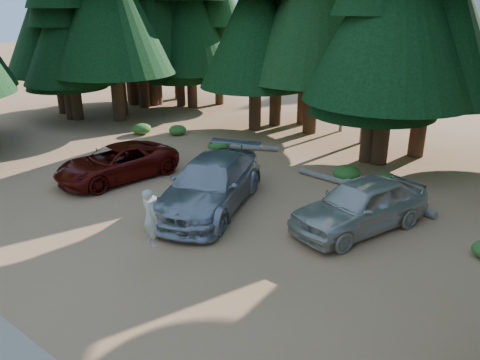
# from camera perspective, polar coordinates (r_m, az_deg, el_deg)

# --- Properties ---
(ground) EXTENTS (160.00, 160.00, 0.00)m
(ground) POSITION_cam_1_polar(r_m,az_deg,el_deg) (15.33, -11.58, -7.07)
(ground) COLOR #9F6F43
(ground) RESTS_ON ground
(forest_belt_north) EXTENTS (36.00, 7.00, 22.00)m
(forest_belt_north) POSITION_cam_1_polar(r_m,az_deg,el_deg) (26.77, 13.45, 4.98)
(forest_belt_north) COLOR black
(forest_belt_north) RESTS_ON ground
(forest_belt_west) EXTENTS (6.00, 22.00, 22.00)m
(forest_belt_west) POSITION_cam_1_polar(r_m,az_deg,el_deg) (29.79, -25.51, 5.10)
(forest_belt_west) COLOR black
(forest_belt_west) RESTS_ON ground
(snag_front) EXTENTS (0.24, 0.24, 12.00)m
(snag_front) POSITION_cam_1_polar(r_m,az_deg,el_deg) (25.06, 15.86, 17.68)
(snag_front) COLOR slate
(snag_front) RESTS_ON ground
(snag_back) EXTENTS (0.20, 0.20, 10.00)m
(snag_back) POSITION_cam_1_polar(r_m,az_deg,el_deg) (27.30, 12.94, 16.03)
(snag_back) COLOR slate
(snag_back) RESTS_ON ground
(red_pickup) EXTENTS (3.12, 5.48, 1.44)m
(red_pickup) POSITION_cam_1_polar(r_m,az_deg,el_deg) (20.44, -14.77, 2.06)
(red_pickup) COLOR #590C07
(red_pickup) RESTS_ON ground
(silver_minivan_center) EXTENTS (4.51, 6.72, 1.81)m
(silver_minivan_center) POSITION_cam_1_polar(r_m,az_deg,el_deg) (16.94, -3.62, -0.52)
(silver_minivan_center) COLOR #9C9FA4
(silver_minivan_center) RESTS_ON ground
(silver_minivan_right) EXTENTS (3.53, 5.42, 1.72)m
(silver_minivan_right) POSITION_cam_1_polar(r_m,az_deg,el_deg) (15.83, 14.48, -2.95)
(silver_minivan_right) COLOR beige
(silver_minivan_right) RESTS_ON ground
(frisbee_player) EXTENTS (0.69, 0.52, 1.70)m
(frisbee_player) POSITION_cam_1_polar(r_m,az_deg,el_deg) (13.29, -10.90, -4.51)
(frisbee_player) COLOR beige
(frisbee_player) RESTS_ON ground
(log_left) EXTENTS (3.35, 1.90, 0.26)m
(log_left) POSITION_cam_1_polar(r_m,az_deg,el_deg) (23.97, 0.30, 4.04)
(log_left) COLOR slate
(log_left) RESTS_ON ground
(log_mid) EXTENTS (3.14, 0.54, 0.26)m
(log_mid) POSITION_cam_1_polar(r_m,az_deg,el_deg) (19.96, 11.04, 0.11)
(log_mid) COLOR slate
(log_mid) RESTS_ON ground
(log_right) EXTENTS (4.28, 1.52, 0.28)m
(log_right) POSITION_cam_1_polar(r_m,az_deg,el_deg) (18.70, 17.18, -1.87)
(log_right) COLOR slate
(log_right) RESTS_ON ground
(shrub_far_left) EXTENTS (0.99, 0.99, 0.54)m
(shrub_far_left) POSITION_cam_1_polar(r_m,az_deg,el_deg) (26.92, -7.61, 6.06)
(shrub_far_left) COLOR #245A1B
(shrub_far_left) RESTS_ON ground
(shrub_left) EXTENTS (1.04, 1.04, 0.57)m
(shrub_left) POSITION_cam_1_polar(r_m,az_deg,el_deg) (23.80, -2.73, 4.29)
(shrub_left) COLOR #245A1B
(shrub_left) RESTS_ON ground
(shrub_center_left) EXTENTS (0.90, 0.90, 0.50)m
(shrub_center_left) POSITION_cam_1_polar(r_m,az_deg,el_deg) (20.73, -2.37, 1.64)
(shrub_center_left) COLOR #245A1B
(shrub_center_left) RESTS_ON ground
(shrub_center_right) EXTENTS (0.81, 0.81, 0.44)m
(shrub_center_right) POSITION_cam_1_polar(r_m,az_deg,el_deg) (18.57, 13.00, -1.34)
(shrub_center_right) COLOR #245A1B
(shrub_center_right) RESTS_ON ground
(shrub_right) EXTENTS (1.17, 1.17, 0.64)m
(shrub_right) POSITION_cam_1_polar(r_m,az_deg,el_deg) (20.24, 12.87, 0.85)
(shrub_right) COLOR #245A1B
(shrub_right) RESTS_ON ground
(shrub_far_right) EXTENTS (0.90, 0.90, 0.49)m
(shrub_far_right) POSITION_cam_1_polar(r_m,az_deg,el_deg) (20.20, 17.46, 0.12)
(shrub_far_right) COLOR #245A1B
(shrub_far_right) RESTS_ON ground
(shrub_edge_west) EXTENTS (1.09, 1.09, 0.60)m
(shrub_edge_west) POSITION_cam_1_polar(r_m,az_deg,el_deg) (27.41, -11.89, 6.12)
(shrub_edge_west) COLOR #245A1B
(shrub_edge_west) RESTS_ON ground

